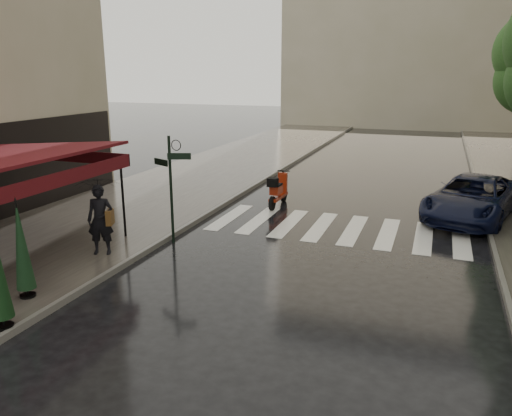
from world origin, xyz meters
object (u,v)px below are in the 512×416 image
Objects in this scene: pedestrian_with_umbrella at (98,191)px; scooter at (278,191)px; parked_car at (473,198)px; parasol_back at (21,246)px.

pedestrian_with_umbrella is 1.38× the size of scooter.
pedestrian_with_umbrella is at bearing -125.95° from parked_car.
scooter is at bearing -157.58° from parked_car.
pedestrian_with_umbrella is 1.19× the size of parasol_back.
scooter is at bearing 45.91° from pedestrian_with_umbrella.
parked_car is 2.37× the size of parasol_back.
scooter is 9.77m from parasol_back.
parked_car is (9.37, 7.36, -1.11)m from pedestrian_with_umbrella.
pedestrian_with_umbrella reaches higher than scooter.
pedestrian_with_umbrella is 7.26m from scooter.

